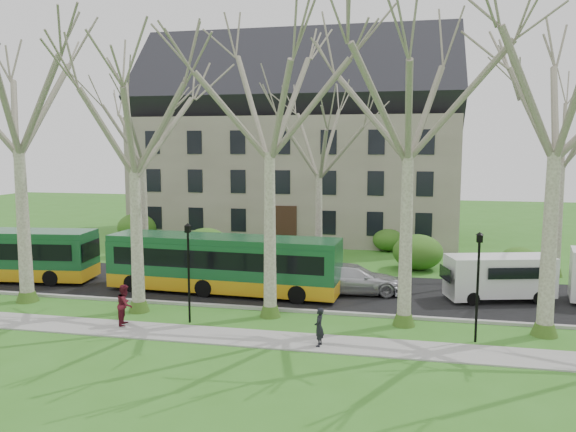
% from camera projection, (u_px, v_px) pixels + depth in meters
% --- Properties ---
extents(ground, '(120.00, 120.00, 0.00)m').
position_uv_depth(ground, '(328.00, 324.00, 24.40)').
color(ground, '#357220').
rests_on(ground, ground).
extents(sidewalk, '(70.00, 2.00, 0.06)m').
position_uv_depth(sidewalk, '(320.00, 343.00, 21.97)').
color(sidewalk, gray).
rests_on(sidewalk, ground).
extents(road, '(80.00, 8.00, 0.06)m').
position_uv_depth(road, '(342.00, 292.00, 29.74)').
color(road, black).
rests_on(road, ground).
extents(curb, '(80.00, 0.25, 0.14)m').
position_uv_depth(curb, '(333.00, 313.00, 25.85)').
color(curb, '#A5A39E').
rests_on(curb, ground).
extents(building, '(26.50, 12.20, 16.00)m').
position_uv_depth(building, '(297.00, 142.00, 47.93)').
color(building, gray).
rests_on(building, ground).
extents(tree_row_verge, '(49.00, 7.00, 14.00)m').
position_uv_depth(tree_row_verge, '(331.00, 163.00, 23.82)').
color(tree_row_verge, gray).
rests_on(tree_row_verge, ground).
extents(tree_row_far, '(33.00, 7.00, 12.00)m').
position_uv_depth(tree_row_far, '(332.00, 174.00, 34.61)').
color(tree_row_far, gray).
rests_on(tree_row_far, ground).
extents(lamp_row, '(36.22, 0.22, 4.30)m').
position_uv_depth(lamp_row, '(326.00, 271.00, 23.11)').
color(lamp_row, black).
rests_on(lamp_row, ground).
extents(hedges, '(30.60, 8.60, 2.00)m').
position_uv_depth(hedges, '(289.00, 244.00, 38.82)').
color(hedges, '#2D5A19').
rests_on(hedges, ground).
extents(bus_follow, '(12.37, 3.14, 3.07)m').
position_uv_depth(bus_follow, '(223.00, 263.00, 29.38)').
color(bus_follow, '#164D28').
rests_on(bus_follow, road).
extents(sedan, '(5.43, 2.84, 1.50)m').
position_uv_depth(sedan, '(353.00, 279.00, 29.29)').
color(sedan, silver).
rests_on(sedan, road).
extents(van_a, '(5.42, 3.11, 2.23)m').
position_uv_depth(van_a, '(499.00, 278.00, 27.89)').
color(van_a, silver).
rests_on(van_a, road).
extents(pedestrian_a, '(0.39, 0.57, 1.50)m').
position_uv_depth(pedestrian_a, '(319.00, 327.00, 21.49)').
color(pedestrian_a, black).
rests_on(pedestrian_a, sidewalk).
extents(pedestrian_b, '(0.86, 0.99, 1.76)m').
position_uv_depth(pedestrian_b, '(125.00, 305.00, 24.07)').
color(pedestrian_b, '#53131E').
rests_on(pedestrian_b, sidewalk).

